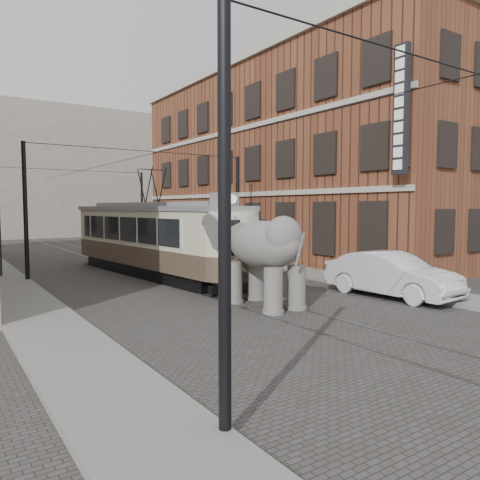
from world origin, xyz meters
TOP-DOWN VIEW (x-y plane):
  - ground at (0.00, 0.00)m, footprint 120.00×120.00m
  - tram_rails at (0.00, 0.00)m, footprint 1.54×80.00m
  - sidewalk_right at (6.00, 0.00)m, footprint 2.00×60.00m
  - sidewalk_left at (-6.50, 0.00)m, footprint 2.00×60.00m
  - brick_building at (11.00, 9.00)m, footprint 8.00×26.00m
  - distant_block at (0.00, 40.00)m, footprint 28.00×10.00m
  - catenary at (-0.20, 5.00)m, footprint 11.00×30.20m
  - tram at (-0.24, 5.09)m, footprint 3.79×12.88m
  - elephant at (0.03, -3.38)m, footprint 3.19×5.28m
  - parked_car at (4.75, -4.70)m, footprint 2.01×5.00m

SIDE VIEW (x-z plane):
  - ground at x=0.00m, z-range 0.00..0.00m
  - tram_rails at x=0.00m, z-range 0.00..0.02m
  - sidewalk_right at x=6.00m, z-range 0.00..0.15m
  - sidewalk_left at x=-6.50m, z-range 0.00..0.15m
  - parked_car at x=4.75m, z-range 0.00..1.62m
  - elephant at x=0.03m, z-range 0.00..3.11m
  - tram at x=-0.24m, z-range 0.00..5.04m
  - catenary at x=-0.20m, z-range 0.00..6.00m
  - brick_building at x=11.00m, z-range 0.00..12.00m
  - distant_block at x=0.00m, z-range 0.00..14.00m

